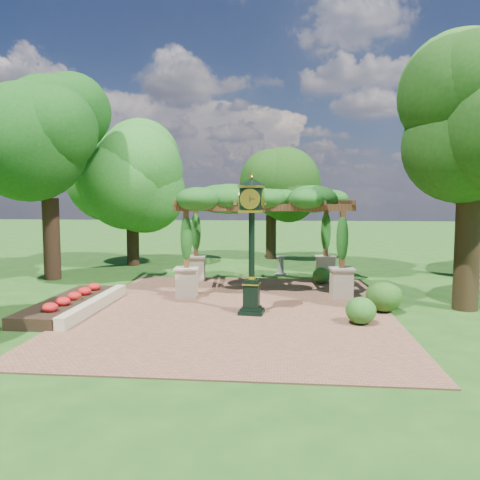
{
  "coord_description": "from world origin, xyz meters",
  "views": [
    {
      "loc": [
        1.57,
        -14.07,
        3.74
      ],
      "look_at": [
        0.0,
        2.5,
        2.2
      ],
      "focal_mm": 35.0,
      "sensor_mm": 36.0,
      "label": 1
    }
  ],
  "objects": [
    {
      "name": "shrub_mid",
      "position": [
        4.8,
        1.14,
        0.56
      ],
      "size": [
        1.36,
        1.36,
        1.03
      ],
      "primitive_type": "ellipsoid",
      "rotation": [
        0.0,
        0.0,
        0.21
      ],
      "color": "#234E16",
      "rests_on": "brick_plaza"
    },
    {
      "name": "brick_plaza",
      "position": [
        0.0,
        1.0,
        0.02
      ],
      "size": [
        10.0,
        12.0,
        0.04
      ],
      "primitive_type": "cube",
      "color": "brown",
      "rests_on": "ground"
    },
    {
      "name": "shrub_back",
      "position": [
        3.18,
        5.97,
        0.38
      ],
      "size": [
        0.98,
        0.98,
        0.68
      ],
      "primitive_type": "ellipsoid",
      "rotation": [
        0.0,
        0.0,
        0.38
      ],
      "color": "#245618",
      "rests_on": "brick_plaza"
    },
    {
      "name": "tree_west_far",
      "position": [
        -6.67,
        10.69,
        4.9
      ],
      "size": [
        4.43,
        4.43,
        7.14
      ],
      "color": "#322113",
      "rests_on": "ground"
    },
    {
      "name": "shrub_front",
      "position": [
        3.82,
        -0.42,
        0.44
      ],
      "size": [
        1.15,
        1.15,
        0.79
      ],
      "primitive_type": "ellipsoid",
      "rotation": [
        0.0,
        0.0,
        -0.41
      ],
      "color": "#245919",
      "rests_on": "brick_plaza"
    },
    {
      "name": "tree_north",
      "position": [
        0.78,
        14.15,
        4.67
      ],
      "size": [
        3.85,
        3.85,
        6.8
      ],
      "color": "#2E2112",
      "rests_on": "ground"
    },
    {
      "name": "pergola",
      "position": [
        0.69,
        4.77,
        3.44
      ],
      "size": [
        6.99,
        4.73,
        4.19
      ],
      "rotation": [
        0.0,
        0.0,
        0.09
      ],
      "color": "#C2B290",
      "rests_on": "brick_plaza"
    },
    {
      "name": "tree_east_near",
      "position": [
        7.58,
        1.85,
        6.72
      ],
      "size": [
        4.38,
        4.38,
        9.83
      ],
      "color": "#322414",
      "rests_on": "ground"
    },
    {
      "name": "ground",
      "position": [
        0.0,
        0.0,
        0.0
      ],
      "size": [
        120.0,
        120.0,
        0.0
      ],
      "primitive_type": "plane",
      "color": "#1E4714",
      "rests_on": "ground"
    },
    {
      "name": "border_wall",
      "position": [
        -4.6,
        0.5,
        0.2
      ],
      "size": [
        0.35,
        5.0,
        0.4
      ],
      "primitive_type": "cube",
      "color": "#C6B793",
      "rests_on": "ground"
    },
    {
      "name": "flower_bed",
      "position": [
        -5.5,
        0.5,
        0.18
      ],
      "size": [
        1.5,
        5.0,
        0.36
      ],
      "primitive_type": "cube",
      "color": "red",
      "rests_on": "ground"
    },
    {
      "name": "sundial",
      "position": [
        1.43,
        8.12,
        0.41
      ],
      "size": [
        0.66,
        0.66,
        0.93
      ],
      "rotation": [
        0.0,
        0.0,
        -0.37
      ],
      "color": "gray",
      "rests_on": "ground"
    },
    {
      "name": "tree_west_near",
      "position": [
        -8.91,
        6.08,
        6.52
      ],
      "size": [
        4.6,
        4.6,
        9.51
      ],
      "color": "#331E14",
      "rests_on": "ground"
    },
    {
      "name": "tree_east_far",
      "position": [
        10.1,
        8.6,
        7.64
      ],
      "size": [
        5.45,
        5.45,
        11.12
      ],
      "color": "black",
      "rests_on": "ground"
    },
    {
      "name": "pedestal_clock",
      "position": [
        0.56,
        0.51,
        2.62
      ],
      "size": [
        0.93,
        0.93,
        4.37
      ],
      "rotation": [
        0.0,
        0.0,
        -0.09
      ],
      "color": "black",
      "rests_on": "brick_plaza"
    }
  ]
}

